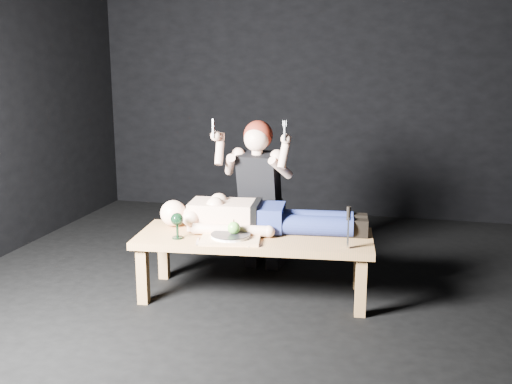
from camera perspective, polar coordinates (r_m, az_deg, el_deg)
ground at (r=4.29m, az=2.17°, el=-10.15°), size 5.00×5.00×0.00m
back_wall at (r=6.43m, az=6.91°, el=11.08°), size 5.00×0.00×5.00m
table at (r=4.27m, az=-0.16°, el=-7.04°), size 1.70×0.78×0.45m
lying_man at (r=4.29m, az=0.72°, el=-2.06°), size 1.58×0.62×0.25m
kneeling_woman at (r=4.69m, az=0.56°, el=-0.19°), size 0.72×0.79×1.24m
serving_tray at (r=4.08m, az=-2.44°, el=-4.48°), size 0.44×0.35×0.02m
plate at (r=4.07m, az=-2.44°, el=-4.18°), size 0.31×0.31×0.02m
apple at (r=4.06m, az=-2.13°, el=-3.44°), size 0.09×0.09×0.09m
goblet at (r=4.13m, az=-7.54°, el=-3.22°), size 0.10×0.10×0.18m
fork_flat at (r=4.07m, az=-5.60°, el=-4.72°), size 0.06×0.17×0.01m
knife_flat at (r=4.01m, az=-0.21°, el=-4.93°), size 0.05×0.17×0.01m
spoon_flat at (r=4.09m, az=-0.68°, el=-4.57°), size 0.10×0.16×0.01m
carving_knife at (r=3.92m, az=8.81°, el=-3.38°), size 0.04×0.04×0.28m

